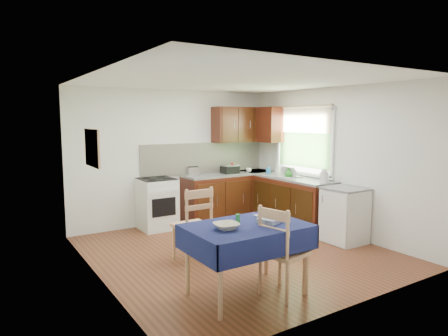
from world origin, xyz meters
TOP-DOWN VIEW (x-y plane):
  - floor at (0.00, 0.00)m, footprint 4.20×4.20m
  - ceiling at (0.00, 0.00)m, footprint 4.00×4.20m
  - wall_back at (0.00, 2.10)m, footprint 4.00×0.02m
  - wall_front at (0.00, -2.10)m, footprint 4.00×0.02m
  - wall_left at (-2.00, 0.00)m, footprint 0.02×4.20m
  - wall_right at (2.00, 0.00)m, footprint 0.02×4.20m
  - base_cabinets at (1.36, 1.26)m, footprint 1.90×2.30m
  - worktop_back at (1.05, 1.80)m, footprint 1.90×0.60m
  - worktop_right at (1.70, 0.65)m, footprint 0.60×1.70m
  - worktop_corner at (1.70, 1.80)m, footprint 0.60×0.60m
  - splashback at (0.65, 2.08)m, footprint 2.70×0.02m
  - upper_cabinets at (1.52, 1.80)m, footprint 1.20×0.85m
  - stove at (-0.50, 1.80)m, footprint 0.60×0.61m
  - window at (1.97, 0.70)m, footprint 0.04×1.48m
  - fridge at (1.70, -0.55)m, footprint 0.58×0.60m
  - corkboard at (-1.97, 0.30)m, footprint 0.04×0.62m
  - dining_table at (-0.73, -1.27)m, footprint 1.32×0.89m
  - chair_far at (-0.74, -0.05)m, footprint 0.47×0.47m
  - chair_near at (-0.44, -1.51)m, footprint 0.54×0.54m
  - toaster at (0.22, 1.78)m, footprint 0.25×0.15m
  - sandwich_press at (1.03, 1.76)m, footprint 0.30×0.26m
  - sauce_bottle at (1.08, 1.76)m, footprint 0.05×0.05m
  - yellow_packet at (1.23, 1.92)m, footprint 0.15×0.12m
  - dish_rack at (1.64, 0.73)m, footprint 0.41×0.31m
  - kettle at (1.69, -0.10)m, footprint 0.14×0.14m
  - cup at (1.44, 1.69)m, footprint 0.12×0.12m
  - soap_bottle_a at (1.67, 1.07)m, footprint 0.14×0.14m
  - soap_bottle_b at (1.60, 1.26)m, footprint 0.11×0.11m
  - soap_bottle_c at (1.60, 0.68)m, footprint 0.20×0.20m
  - plate_bowl at (-1.02, -1.29)m, footprint 0.30×0.30m
  - book at (-0.43, -1.10)m, footprint 0.17×0.23m
  - spice_jar at (-0.77, -1.15)m, footprint 0.05×0.05m
  - tea_towel at (-0.43, -1.31)m, footprint 0.35×0.31m

SIDE VIEW (x-z plane):
  - floor at x=0.00m, z-range 0.00..0.00m
  - base_cabinets at x=1.36m, z-range 0.00..0.86m
  - fridge at x=1.70m, z-range 0.00..0.88m
  - stove at x=-0.50m, z-range 0.00..0.92m
  - chair_near at x=-0.44m, z-range 0.03..1.05m
  - chair_far at x=-0.74m, z-range 0.03..1.08m
  - dining_table at x=-0.73m, z-range 0.29..1.09m
  - book at x=-0.43m, z-range 0.80..0.81m
  - tea_towel at x=-0.43m, z-range 0.80..0.85m
  - plate_bowl at x=-1.02m, z-range 0.80..0.86m
  - spice_jar at x=-0.77m, z-range 0.80..0.90m
  - worktop_back at x=1.05m, z-range 0.86..0.90m
  - worktop_right at x=1.70m, z-range 0.86..0.90m
  - worktop_corner at x=1.70m, z-range 0.86..0.90m
  - dish_rack at x=1.64m, z-range 0.83..1.02m
  - cup at x=1.44m, z-range 0.90..0.99m
  - yellow_packet at x=1.23m, z-range 0.90..1.07m
  - soap_bottle_b at x=1.60m, z-range 0.90..1.07m
  - toaster at x=0.22m, z-range 0.89..1.08m
  - sandwich_press at x=1.03m, z-range 0.90..1.07m
  - soap_bottle_c at x=1.60m, z-range 0.90..1.09m
  - sauce_bottle at x=1.08m, z-range 0.90..1.10m
  - kettle at x=1.69m, z-range 0.89..1.13m
  - soap_bottle_a at x=1.67m, z-range 0.90..1.18m
  - splashback at x=0.65m, z-range 0.90..1.50m
  - wall_back at x=0.00m, z-range 0.00..2.50m
  - wall_front at x=0.00m, z-range 0.00..2.50m
  - wall_left at x=-2.00m, z-range 0.00..2.50m
  - wall_right at x=2.00m, z-range 0.00..2.50m
  - corkboard at x=-1.97m, z-range 1.36..1.83m
  - window at x=1.97m, z-range 1.02..2.28m
  - upper_cabinets at x=1.52m, z-range 1.50..2.20m
  - ceiling at x=0.00m, z-range 2.49..2.51m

